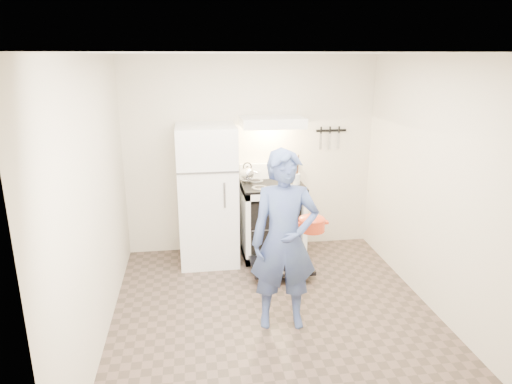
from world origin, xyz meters
TOP-DOWN VIEW (x-y plane):
  - floor at (0.00, 0.00)m, footprint 3.60×3.60m
  - back_wall at (0.00, 1.80)m, footprint 3.20×0.02m
  - refrigerator at (-0.58, 1.45)m, footprint 0.70×0.70m
  - stove_body at (0.23, 1.48)m, footprint 0.76×0.65m
  - cooktop at (0.23, 1.48)m, footprint 0.76×0.65m
  - backsplash at (0.23, 1.76)m, footprint 0.76×0.07m
  - oven_door at (0.23, 0.88)m, footprint 0.70×0.54m
  - oven_rack at (0.23, 1.48)m, footprint 0.60×0.52m
  - range_hood at (0.23, 1.55)m, footprint 0.76×0.50m
  - knife_strip at (1.05, 1.79)m, footprint 0.40×0.02m
  - pizza_stone at (0.31, 1.42)m, footprint 0.29×0.29m
  - tea_kettle at (-0.07, 1.60)m, footprint 0.21×0.17m
  - utensil_jar at (0.50, 1.33)m, footprint 0.10×0.10m
  - person at (0.05, -0.10)m, footprint 0.66×0.46m
  - dutch_oven at (0.40, 0.24)m, footprint 0.33×0.26m

SIDE VIEW (x-z plane):
  - floor at x=0.00m, z-range 0.00..0.00m
  - oven_door at x=0.23m, z-range 0.10..0.15m
  - oven_rack at x=0.23m, z-range 0.43..0.45m
  - pizza_stone at x=0.31m, z-range 0.45..0.46m
  - stove_body at x=0.23m, z-range 0.00..0.92m
  - refrigerator at x=-0.58m, z-range 0.00..1.70m
  - person at x=0.05m, z-range 0.00..1.70m
  - dutch_oven at x=0.40m, z-range 0.75..0.98m
  - cooktop at x=0.23m, z-range 0.92..0.95m
  - utensil_jar at x=0.50m, z-range 0.98..1.11m
  - backsplash at x=0.23m, z-range 0.95..1.15m
  - tea_kettle at x=-0.07m, z-range 0.95..1.20m
  - back_wall at x=0.00m, z-range 0.00..2.50m
  - knife_strip at x=1.05m, z-range 1.54..1.56m
  - range_hood at x=0.23m, z-range 1.65..1.77m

